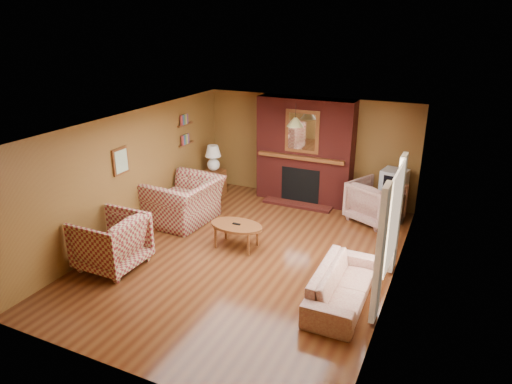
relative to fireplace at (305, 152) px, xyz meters
The scene contains 20 objects.
floor 3.21m from the fireplace, 90.00° to the right, with size 6.50×6.50×0.00m, color #48210F.
ceiling 3.22m from the fireplace, 90.00° to the right, with size 6.50×6.50×0.00m, color white.
wall_back 0.27m from the fireplace, 90.00° to the left, with size 6.50×6.50×0.00m, color brown.
wall_front 6.23m from the fireplace, 90.00° to the right, with size 6.50×6.50×0.00m, color brown.
wall_left 3.89m from the fireplace, 129.95° to the right, with size 6.50×6.50×0.00m, color brown.
wall_right 3.89m from the fireplace, 50.05° to the right, with size 6.50×6.50×0.00m, color brown.
fireplace is the anchor object (origin of this frame).
window_right 4.02m from the fireplace, 52.40° to the right, with size 0.10×1.85×2.00m.
bookshelf 2.72m from the fireplace, 156.05° to the right, with size 0.09×0.55×0.71m.
botanical_print 4.12m from the fireplace, 126.90° to the right, with size 0.05×0.40×0.50m.
pendant_light 1.07m from the fireplace, 90.00° to the right, with size 0.36×0.36×0.48m.
plaid_loveseat 2.96m from the fireplace, 130.17° to the right, with size 1.42×1.24×0.93m, color maroon.
plaid_armchair 4.78m from the fireplace, 114.37° to the right, with size 1.01×1.04×0.95m, color maroon.
floral_sofa 4.22m from the fireplace, 62.54° to the right, with size 1.87×0.73×0.55m, color #B5A88C.
floral_armchair 1.97m from the fireplace, 15.58° to the right, with size 0.93×0.96×0.87m, color #B5A88C.
coffee_table 2.89m from the fireplace, 97.02° to the right, with size 1.01×0.63×0.48m.
side_table 2.34m from the fireplace, 165.71° to the right, with size 0.45×0.45×0.60m, color brown.
table_lamp 2.18m from the fireplace, 165.71° to the right, with size 0.38×0.38×0.62m.
tv_stand 2.23m from the fireplace, ahead, with size 0.58×0.52×0.63m, color black.
crt_tv 2.08m from the fireplace, ahead, with size 0.57×0.56×0.45m.
Camera 1 is at (3.21, -6.58, 4.01)m, focal length 32.00 mm.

